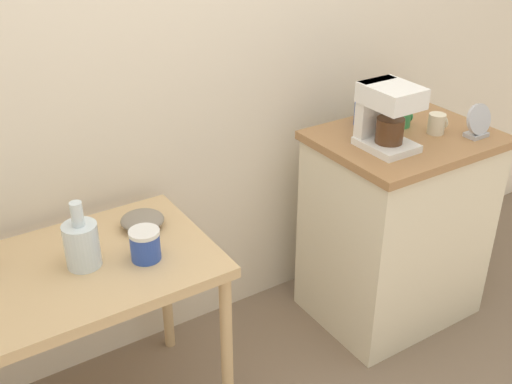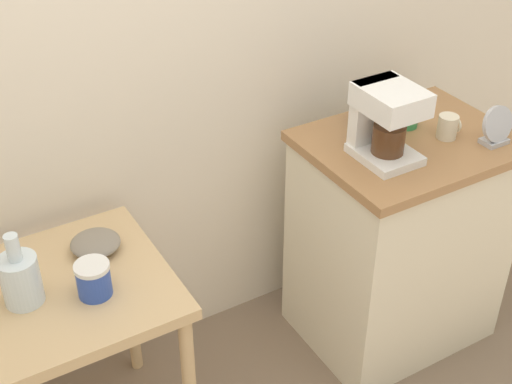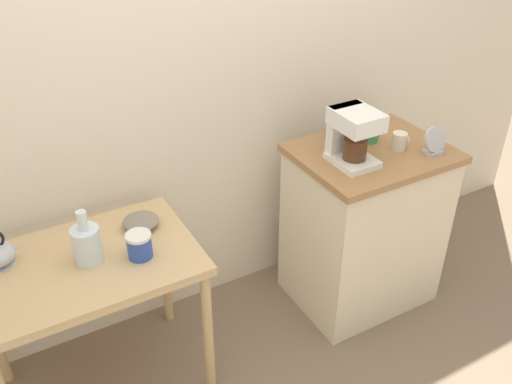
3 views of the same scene
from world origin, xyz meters
TOP-DOWN VIEW (x-y plane):
  - ground_plane at (0.00, 0.00)m, footprint 8.00×8.00m
  - back_wall at (0.10, 0.46)m, footprint 4.40×0.10m
  - wooden_table at (-0.73, 0.05)m, footprint 0.90×0.60m
  - kitchen_counter at (0.67, -0.01)m, footprint 0.74×0.57m
  - bowl_stoneware at (-0.45, 0.16)m, footprint 0.16×0.16m
  - glass_carafe_vase at (-0.71, 0.04)m, footprint 0.11×0.11m
  - canister_enamel at (-0.52, -0.04)m, footprint 0.10×0.10m
  - coffee_maker at (0.51, -0.05)m, footprint 0.18×0.22m
  - mug_small_cream at (0.79, -0.07)m, footprint 0.08×0.07m
  - mug_blue at (0.60, 0.17)m, footprint 0.09×0.09m
  - mug_tall_green at (0.72, 0.07)m, footprint 0.09×0.08m
  - table_clock at (0.90, -0.18)m, footprint 0.13×0.06m

SIDE VIEW (x-z plane):
  - ground_plane at x=0.00m, z-range 0.00..0.00m
  - kitchen_counter at x=0.67m, z-range 0.00..0.90m
  - wooden_table at x=-0.73m, z-range 0.27..1.01m
  - bowl_stoneware at x=-0.45m, z-range 0.74..0.79m
  - canister_enamel at x=-0.52m, z-range 0.74..0.85m
  - glass_carafe_vase at x=-0.71m, z-range 0.70..0.94m
  - mug_tall_green at x=0.72m, z-range 0.90..0.98m
  - mug_small_cream at x=0.79m, z-range 0.90..0.99m
  - mug_blue at x=0.60m, z-range 0.90..1.00m
  - table_clock at x=0.90m, z-range 0.89..1.03m
  - coffee_maker at x=0.51m, z-range 0.91..1.17m
  - back_wall at x=0.10m, z-range 0.00..2.80m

